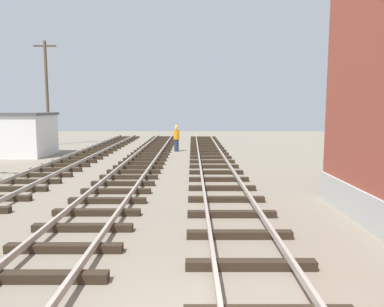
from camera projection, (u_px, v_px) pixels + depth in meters
The scene contains 3 objects.
control_hut at pixel (27, 134), 23.63m from camera, with size 3.00×3.80×2.76m.
utility_pole_far at pixel (48, 91), 29.96m from camera, with size 1.80×0.24×8.37m.
track_worker_foreground at pixel (177, 138), 25.98m from camera, with size 0.40×0.40×1.87m.
Camera 1 is at (-0.16, -4.19, 3.07)m, focal length 34.58 mm.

